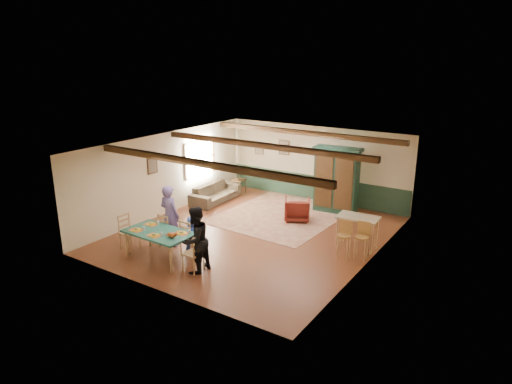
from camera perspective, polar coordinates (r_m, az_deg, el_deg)
The scene contains 35 objects.
floor at distance 13.63m, azimuth -0.21°, elevation -5.25°, with size 8.00×8.00×0.00m, color #522617.
wall_back at distance 16.55m, azimuth 7.46°, elevation 3.53°, with size 7.00×0.02×2.70m, color beige.
wall_left at distance 15.32m, azimuth -11.21°, elevation 2.26°, with size 0.02×8.00×2.70m, color beige.
wall_right at distance 11.72m, azimuth 14.24°, elevation -2.53°, with size 0.02×8.00×2.70m, color beige.
ceiling at distance 12.86m, azimuth -0.22°, elevation 5.96°, with size 7.00×8.00×0.02m, color white.
wainscot_back at distance 16.76m, azimuth 7.31°, elevation 0.53°, with size 6.95×0.03×0.90m, color #1E3726.
ceiling_beam_front at distance 11.07m, azimuth -6.80°, elevation 3.55°, with size 6.95×0.16×0.16m, color #301D0D.
ceiling_beam_mid at distance 13.20m, azimuth 0.74°, elevation 5.85°, with size 6.95×0.16×0.16m, color #301D0D.
ceiling_beam_back at distance 15.42m, azimuth 5.99°, elevation 7.38°, with size 6.95×0.16×0.16m, color #301D0D.
window_left at distance 16.47m, azimuth -7.06°, elevation 4.20°, with size 0.06×1.60×1.30m, color white, non-canonical shape.
picture_left_wall at distance 14.80m, azimuth -12.83°, elevation 3.23°, with size 0.04×0.42×0.52m, color gray, non-canonical shape.
picture_back_a at distance 17.02m, azimuth 3.52°, elevation 5.57°, with size 0.45×0.04×0.55m, color gray, non-canonical shape.
picture_back_b at distance 17.61m, azimuth 0.39°, elevation 5.49°, with size 0.38×0.04×0.48m, color gray, non-canonical shape.
dining_table at distance 12.16m, azimuth -11.95°, elevation -6.55°, with size 1.82×1.01×0.76m, color #1C594B, non-canonical shape.
dining_chair_far_left at distance 12.86m, azimuth -10.88°, elevation -4.67°, with size 0.42×0.45×0.96m, color #A87F54, non-canonical shape.
dining_chair_far_right at distance 12.33m, azimuth -8.22°, elevation -5.50°, with size 0.42×0.45×0.96m, color #A87F54, non-canonical shape.
dining_chair_end_left at distance 12.95m, azimuth -15.55°, elevation -4.86°, with size 0.42×0.45×0.96m, color #A87F54, non-canonical shape.
dining_chair_end_right at distance 11.36m, azimuth -7.89°, elevation -7.50°, with size 0.42×0.45×0.96m, color #A87F54, non-canonical shape.
person_man at distance 12.77m, azimuth -10.72°, elevation -2.93°, with size 0.64×0.42×1.74m, color slate.
person_woman at distance 11.16m, azimuth -7.58°, elevation -5.98°, with size 0.81×0.63×1.67m, color black.
person_child at distance 12.37m, azimuth -7.97°, elevation -5.27°, with size 0.50×0.32×1.02m, color #263D9B.
cat at distance 11.54m, azimuth -10.54°, elevation -5.24°, with size 0.36×0.14×0.18m, color #BA4E20, non-canonical shape.
place_setting_near_left at distance 12.24m, azimuth -14.74°, elevation -4.40°, with size 0.40×0.30×0.11m, color gold, non-canonical shape.
place_setting_near_center at distance 11.77m, azimuth -12.63°, elevation -5.11°, with size 0.40×0.30×0.11m, color gold, non-canonical shape.
place_setting_far_left at distance 12.55m, azimuth -13.00°, elevation -3.74°, with size 0.40×0.30×0.11m, color gold, non-canonical shape.
place_setting_far_right at distance 11.79m, azimuth -9.31°, elevation -4.88°, with size 0.40×0.30×0.11m, color gold, non-canonical shape.
area_rug at distance 15.20m, azimuth 3.25°, elevation -2.86°, with size 3.57×4.24×0.01m, color #C0AE8B.
armoire at distance 15.43m, azimuth 10.03°, elevation 1.49°, with size 1.56×0.63×2.21m, color black.
armchair at distance 14.66m, azimuth 5.15°, elevation -2.17°, with size 0.78×0.80×0.73m, color #420E0D.
sofa at distance 16.58m, azimuth -5.09°, elevation -0.07°, with size 2.18×0.85×0.64m, color #423829.
end_table at distance 17.49m, azimuth -2.18°, elevation 0.73°, with size 0.44×0.44×0.54m, color #301D0D, non-canonical shape.
table_lamp at distance 17.35m, azimuth -2.20°, elevation 2.35°, with size 0.27×0.27×0.49m, color #D3C089, non-canonical shape.
counter_table at distance 12.84m, azimuth 12.51°, elevation -4.93°, with size 1.10×0.64×0.91m, color #C2B996, non-canonical shape.
bar_stool_left at distance 12.12m, azimuth 10.91°, elevation -5.94°, with size 0.36×0.39×1.01m, color #9E743D, non-canonical shape.
bar_stool_right at distance 12.13m, azimuth 13.03°, elevation -6.06°, with size 0.36×0.39×1.01m, color #9E743D, non-canonical shape.
Camera 1 is at (6.96, -10.53, 5.16)m, focal length 32.00 mm.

